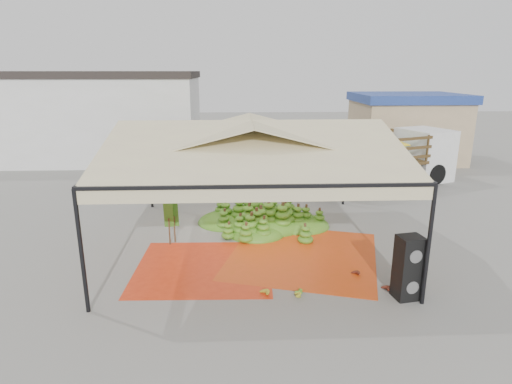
{
  "coord_description": "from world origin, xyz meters",
  "views": [
    {
      "loc": [
        -0.45,
        -13.07,
        5.47
      ],
      "look_at": [
        0.2,
        1.5,
        1.3
      ],
      "focal_mm": 30.0,
      "sensor_mm": 36.0,
      "label": 1
    }
  ],
  "objects_px": {
    "banana_heap": "(266,211)",
    "speaker_stack": "(408,268)",
    "vendor": "(298,179)",
    "truck_left": "(203,153)",
    "truck_right": "(387,152)"
  },
  "relations": [
    {
      "from": "banana_heap",
      "to": "vendor",
      "type": "height_order",
      "value": "vendor"
    },
    {
      "from": "banana_heap",
      "to": "vendor",
      "type": "bearing_deg",
      "value": 65.15
    },
    {
      "from": "speaker_stack",
      "to": "vendor",
      "type": "xyz_separation_m",
      "value": [
        -1.43,
        9.03,
        -0.02
      ]
    },
    {
      "from": "vendor",
      "to": "truck_left",
      "type": "relative_size",
      "value": 0.21
    },
    {
      "from": "vendor",
      "to": "truck_left",
      "type": "xyz_separation_m",
      "value": [
        -4.42,
        2.44,
        0.74
      ]
    },
    {
      "from": "banana_heap",
      "to": "speaker_stack",
      "type": "bearing_deg",
      "value": -59.55
    },
    {
      "from": "truck_left",
      "to": "speaker_stack",
      "type": "bearing_deg",
      "value": -43.57
    },
    {
      "from": "speaker_stack",
      "to": "truck_left",
      "type": "distance_m",
      "value": 12.89
    },
    {
      "from": "truck_right",
      "to": "banana_heap",
      "type": "bearing_deg",
      "value": -159.23
    },
    {
      "from": "speaker_stack",
      "to": "truck_right",
      "type": "relative_size",
      "value": 0.21
    },
    {
      "from": "banana_heap",
      "to": "truck_left",
      "type": "height_order",
      "value": "truck_left"
    },
    {
      "from": "banana_heap",
      "to": "truck_left",
      "type": "xyz_separation_m",
      "value": [
        -2.71,
        6.13,
        1.0
      ]
    },
    {
      "from": "banana_heap",
      "to": "speaker_stack",
      "type": "relative_size",
      "value": 3.07
    },
    {
      "from": "banana_heap",
      "to": "truck_right",
      "type": "xyz_separation_m",
      "value": [
        6.34,
        5.71,
        1.05
      ]
    },
    {
      "from": "banana_heap",
      "to": "speaker_stack",
      "type": "xyz_separation_m",
      "value": [
        3.14,
        -5.34,
        0.28
      ]
    }
  ]
}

